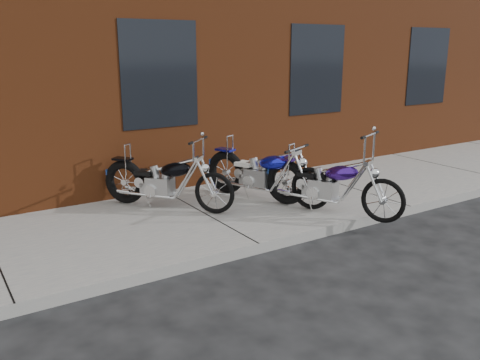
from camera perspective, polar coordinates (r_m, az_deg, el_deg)
ground at (r=6.80m, az=2.14°, el=-8.32°), size 120.00×120.00×0.00m
sidewalk at (r=7.96m, az=-4.02°, el=-4.24°), size 22.00×3.00×0.15m
chopper_purple at (r=7.97m, az=9.90°, el=-0.70°), size 1.01×2.18×1.30m
chopper_blue at (r=8.50m, az=2.61°, el=0.53°), size 1.03×2.23×1.03m
chopper_third at (r=8.16m, az=-8.45°, el=-0.33°), size 1.48×1.87×1.16m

